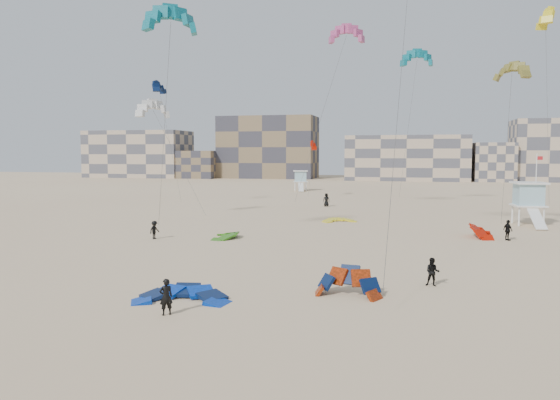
% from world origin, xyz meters
% --- Properties ---
extents(ground, '(320.00, 320.00, 0.00)m').
position_xyz_m(ground, '(0.00, 0.00, 0.00)').
color(ground, beige).
rests_on(ground, ground).
extents(kite_ground_blue, '(5.10, 5.30, 1.91)m').
position_xyz_m(kite_ground_blue, '(0.27, 2.22, 0.00)').
color(kite_ground_blue, '#0432CC').
rests_on(kite_ground_blue, ground).
extents(kite_ground_orange, '(3.85, 3.79, 3.36)m').
position_xyz_m(kite_ground_orange, '(8.23, 4.98, 0.00)').
color(kite_ground_orange, red).
rests_on(kite_ground_orange, ground).
extents(kite_ground_green, '(4.32, 4.12, 1.87)m').
position_xyz_m(kite_ground_green, '(-4.42, 21.87, 0.00)').
color(kite_ground_green, '#317718').
rests_on(kite_ground_green, ground).
extents(kite_ground_red_far, '(3.94, 3.78, 3.45)m').
position_xyz_m(kite_ground_red_far, '(17.43, 27.40, 0.00)').
color(kite_ground_red_far, '#AD0600').
rests_on(kite_ground_red_far, ground).
extents(kite_ground_yellow, '(4.49, 4.58, 1.04)m').
position_xyz_m(kite_ground_yellow, '(3.88, 35.33, 0.00)').
color(kite_ground_yellow, yellow).
rests_on(kite_ground_yellow, ground).
extents(kitesurfer_main, '(0.73, 0.71, 1.68)m').
position_xyz_m(kitesurfer_main, '(0.61, -0.26, 0.84)').
color(kitesurfer_main, black).
rests_on(kitesurfer_main, ground).
extents(kitesurfer_b, '(0.83, 0.69, 1.58)m').
position_xyz_m(kitesurfer_b, '(12.56, 8.18, 0.79)').
color(kitesurfer_b, black).
rests_on(kitesurfer_b, ground).
extents(kitesurfer_c, '(0.89, 1.15, 1.56)m').
position_xyz_m(kitesurfer_c, '(-9.97, 19.81, 0.78)').
color(kitesurfer_c, black).
rests_on(kitesurfer_c, ground).
extents(kitesurfer_d, '(0.90, 1.09, 1.74)m').
position_xyz_m(kitesurfer_d, '(19.30, 26.03, 0.87)').
color(kitesurfer_d, black).
rests_on(kitesurfer_d, ground).
extents(kitesurfer_e, '(0.91, 0.62, 1.83)m').
position_xyz_m(kitesurfer_e, '(-0.01, 51.60, 0.91)').
color(kitesurfer_e, black).
rests_on(kitesurfer_e, ground).
extents(kite_fly_teal_a, '(6.03, 6.51, 18.03)m').
position_xyz_m(kite_fly_teal_a, '(-7.20, 17.77, 17.57)').
color(kite_fly_teal_a, '#177789').
rests_on(kite_fly_teal_a, ground).
extents(kite_fly_grey, '(10.24, 6.71, 12.29)m').
position_xyz_m(kite_fly_grey, '(-16.50, 33.12, 12.02)').
color(kite_fly_grey, white).
rests_on(kite_fly_grey, ground).
extents(kite_fly_pink, '(8.93, 4.14, 21.61)m').
position_xyz_m(kite_fly_pink, '(3.39, 44.31, 21.41)').
color(kite_fly_pink, '#CA4A9D').
rests_on(kite_fly_pink, ground).
extents(kite_fly_olive, '(4.57, 4.60, 14.96)m').
position_xyz_m(kite_fly_olive, '(19.96, 30.92, 14.57)').
color(kite_fly_olive, olive).
rests_on(kite_fly_olive, ground).
extents(kite_fly_yellow, '(4.37, 5.05, 23.54)m').
position_xyz_m(kite_fly_yellow, '(26.27, 48.42, 22.96)').
color(kite_fly_yellow, yellow).
rests_on(kite_fly_yellow, ground).
extents(kite_fly_navy, '(5.73, 3.89, 16.36)m').
position_xyz_m(kite_fly_navy, '(-22.12, 46.15, 16.09)').
color(kite_fly_navy, '#051245').
rests_on(kite_fly_navy, ground).
extents(kite_fly_teal_b, '(4.76, 5.52, 20.13)m').
position_xyz_m(kite_fly_teal_b, '(11.75, 54.24, 19.89)').
color(kite_fly_teal_b, '#177789').
rests_on(kite_fly_teal_b, ground).
extents(kite_fly_red, '(3.40, 12.63, 8.56)m').
position_xyz_m(kite_fly_red, '(-4.56, 66.79, 8.44)').
color(kite_fly_red, '#AD0600').
rests_on(kite_fly_red, ground).
extents(lifeguard_tower_near, '(3.41, 6.17, 4.39)m').
position_xyz_m(lifeguard_tower_near, '(22.98, 37.17, 2.18)').
color(lifeguard_tower_near, white).
rests_on(lifeguard_tower_near, ground).
extents(lifeguard_tower_far, '(3.36, 5.72, 3.95)m').
position_xyz_m(lifeguard_tower_far, '(-9.72, 81.64, 1.96)').
color(lifeguard_tower_far, white).
rests_on(lifeguard_tower_far, ground).
extents(flagpole, '(0.59, 0.09, 7.29)m').
position_xyz_m(flagpole, '(23.48, 36.43, 3.84)').
color(flagpole, white).
rests_on(flagpole, ground).
extents(condo_west_a, '(30.00, 15.00, 14.00)m').
position_xyz_m(condo_west_a, '(-70.00, 130.00, 7.00)').
color(condo_west_a, tan).
rests_on(condo_west_a, ground).
extents(condo_west_b, '(28.00, 14.00, 18.00)m').
position_xyz_m(condo_west_b, '(-30.00, 134.00, 9.00)').
color(condo_west_b, '#766147').
rests_on(condo_west_b, ground).
extents(condo_mid, '(32.00, 16.00, 12.00)m').
position_xyz_m(condo_mid, '(10.00, 130.00, 6.00)').
color(condo_mid, tan).
rests_on(condo_mid, ground).
extents(condo_fill_left, '(12.00, 10.00, 8.00)m').
position_xyz_m(condo_fill_left, '(-50.00, 128.00, 4.00)').
color(condo_fill_left, '#766147').
rests_on(condo_fill_left, ground).
extents(condo_fill_right, '(10.00, 10.00, 10.00)m').
position_xyz_m(condo_fill_right, '(32.00, 128.00, 5.00)').
color(condo_fill_right, tan).
rests_on(condo_fill_right, ground).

